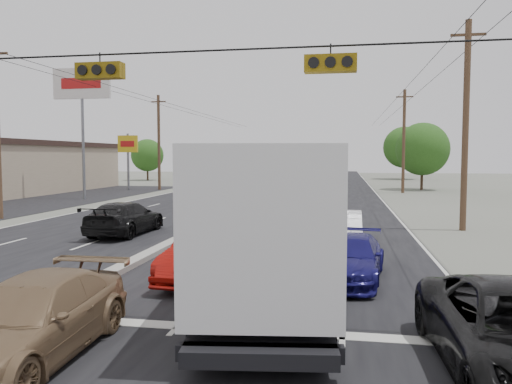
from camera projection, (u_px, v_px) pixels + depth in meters
ground at (45, 311)px, 11.57m from camera, size 200.00×200.00×0.00m
road_surface at (260, 200)px, 41.04m from camera, size 20.00×160.00×0.02m
center_median at (260, 199)px, 41.03m from camera, size 0.50×160.00×0.20m
parking_lot at (36, 202)px, 39.07m from camera, size 10.00×42.00×0.02m
utility_pole_left_c at (159, 142)px, 52.66m from camera, size 1.60×0.30×10.00m
utility_pole_right_b at (466, 124)px, 23.78m from camera, size 1.60×0.30×10.00m
utility_pole_right_c at (404, 140)px, 48.34m from camera, size 1.60×0.30×10.00m
traffic_signals at (96, 69)px, 10.94m from camera, size 25.00×0.30×0.54m
pole_sign_billboard at (82, 92)px, 40.95m from camera, size 5.00×0.25×11.00m
pole_sign_far at (128, 148)px, 53.31m from camera, size 2.20×0.25×6.00m
tree_left_far at (147, 155)px, 74.05m from camera, size 4.80×4.80×6.12m
tree_right_mid at (422, 149)px, 52.87m from camera, size 5.60×5.60×7.14m
tree_right_far at (404, 147)px, 77.21m from camera, size 6.40×6.40×8.16m
box_truck at (265, 231)px, 10.96m from camera, size 3.52×7.72×3.78m
tan_sedan at (31, 320)px, 8.78m from camera, size 2.06×4.87×1.40m
red_sedan at (210, 254)px, 14.47m from camera, size 2.02×4.72×1.51m
queue_car_a at (249, 225)px, 20.62m from camera, size 1.87×4.33×1.46m
queue_car_b at (339, 233)px, 18.29m from camera, size 1.64×4.67×1.54m
queue_car_d at (350, 259)px, 14.33m from camera, size 2.31×4.58×1.28m
oncoming_near at (125, 218)px, 22.79m from camera, size 2.17×5.17×1.49m
oncoming_far at (223, 199)px, 34.27m from camera, size 2.55×4.99×1.35m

